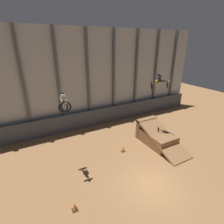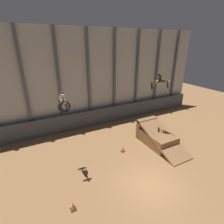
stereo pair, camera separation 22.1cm
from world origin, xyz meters
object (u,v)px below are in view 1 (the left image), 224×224
object	(u,v)px
rider_bike_right_air	(159,82)
traffic_cone_near_ramp	(75,207)
rider_bike_left_air	(64,104)
dirt_ramp	(156,136)
traffic_cone_arena_edge	(123,149)

from	to	relation	value
rider_bike_right_air	traffic_cone_near_ramp	world-z (taller)	rider_bike_right_air
rider_bike_left_air	rider_bike_right_air	world-z (taller)	rider_bike_right_air
rider_bike_left_air	dirt_ramp	bearing A→B (deg)	3.78
dirt_ramp	traffic_cone_near_ramp	size ratio (longest dim) A/B	9.58
rider_bike_right_air	traffic_cone_arena_edge	distance (m)	7.08
rider_bike_right_air	traffic_cone_arena_edge	bearing A→B (deg)	134.47
rider_bike_right_air	traffic_cone_near_ramp	distance (m)	12.12
rider_bike_right_air	traffic_cone_near_ramp	bearing A→B (deg)	155.32
dirt_ramp	traffic_cone_arena_edge	distance (m)	3.82
rider_bike_left_air	traffic_cone_arena_edge	bearing A→B (deg)	5.56
traffic_cone_arena_edge	rider_bike_left_air	bearing A→B (deg)	-178.88
traffic_cone_near_ramp	traffic_cone_arena_edge	bearing A→B (deg)	33.16
rider_bike_left_air	traffic_cone_near_ramp	size ratio (longest dim) A/B	2.97
dirt_ramp	traffic_cone_arena_edge	xyz separation A→B (m)	(-3.79, 0.20, -0.48)
rider_bike_left_air	traffic_cone_near_ramp	xyz separation A→B (m)	(-0.86, -3.79, -5.41)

